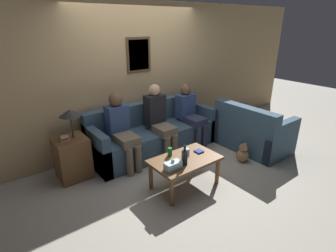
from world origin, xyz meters
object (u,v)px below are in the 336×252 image
(drinking_glass, at_px, (187,152))
(person_left, at_px, (121,128))
(couch_main, at_px, (153,134))
(coffee_table, at_px, (185,163))
(teddy_bear, at_px, (243,154))
(couch_side, at_px, (252,132))
(wine_bottle, at_px, (185,157))
(person_right, at_px, (190,113))
(person_middle, at_px, (159,118))

(drinking_glass, bearing_deg, person_left, 116.24)
(drinking_glass, bearing_deg, couch_main, 79.78)
(coffee_table, height_order, person_left, person_left)
(drinking_glass, relative_size, teddy_bear, 0.31)
(couch_side, height_order, wine_bottle, couch_side)
(wine_bottle, xyz_separation_m, person_left, (-0.30, 1.20, 0.12))
(person_left, distance_m, teddy_bear, 2.09)
(coffee_table, distance_m, person_left, 1.20)
(wine_bottle, relative_size, person_right, 0.25)
(couch_main, xyz_separation_m, person_right, (0.72, -0.19, 0.32))
(couch_side, xyz_separation_m, person_right, (-0.79, 0.86, 0.32))
(person_left, relative_size, person_right, 1.05)
(teddy_bear, bearing_deg, person_middle, 131.28)
(drinking_glass, height_order, person_left, person_left)
(couch_main, xyz_separation_m, wine_bottle, (-0.41, -1.35, 0.24))
(coffee_table, bearing_deg, couch_side, 5.62)
(person_right, bearing_deg, wine_bottle, -134.35)
(wine_bottle, height_order, person_left, person_left)
(person_middle, bearing_deg, couch_main, 88.45)
(wine_bottle, height_order, drinking_glass, wine_bottle)
(couch_side, height_order, teddy_bear, couch_side)
(coffee_table, bearing_deg, person_left, 111.05)
(coffee_table, bearing_deg, drinking_glass, 36.62)
(couch_main, height_order, person_middle, person_middle)
(couch_main, height_order, teddy_bear, couch_main)
(couch_main, height_order, drinking_glass, couch_main)
(coffee_table, relative_size, drinking_glass, 9.34)
(couch_side, bearing_deg, drinking_glass, 93.79)
(drinking_glass, xyz_separation_m, person_middle, (0.21, 0.98, 0.19))
(couch_side, height_order, person_left, person_left)
(person_left, distance_m, person_middle, 0.71)
(couch_main, bearing_deg, teddy_bear, -53.44)
(person_left, relative_size, teddy_bear, 3.67)
(person_middle, bearing_deg, teddy_bear, -48.72)
(couch_side, xyz_separation_m, coffee_table, (-1.81, -0.18, 0.06))
(person_middle, bearing_deg, person_left, 176.52)
(couch_side, distance_m, drinking_glass, 1.73)
(coffee_table, bearing_deg, person_middle, 74.34)
(person_left, bearing_deg, person_middle, -3.48)
(couch_side, xyz_separation_m, wine_bottle, (-1.92, -0.30, 0.23))
(couch_main, distance_m, person_left, 0.81)
(teddy_bear, bearing_deg, couch_main, 126.56)
(wine_bottle, bearing_deg, person_middle, 70.61)
(couch_main, xyz_separation_m, drinking_glass, (-0.21, -1.17, 0.18))
(coffee_table, xyz_separation_m, person_middle, (0.29, 1.04, 0.30))
(couch_main, xyz_separation_m, coffee_table, (-0.30, -1.23, 0.06))
(person_right, distance_m, teddy_bear, 1.23)
(couch_main, distance_m, coffee_table, 1.27)
(wine_bottle, relative_size, person_middle, 0.23)
(wine_bottle, distance_m, teddy_bear, 1.43)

